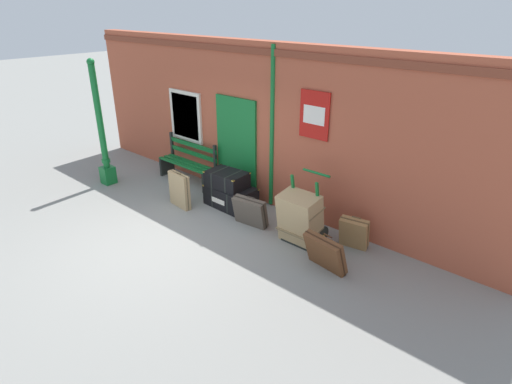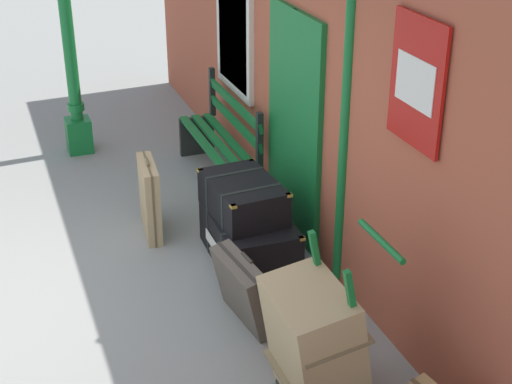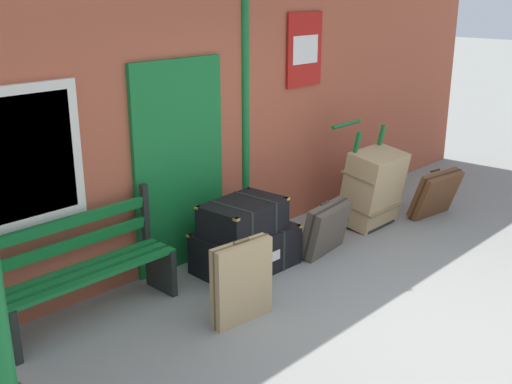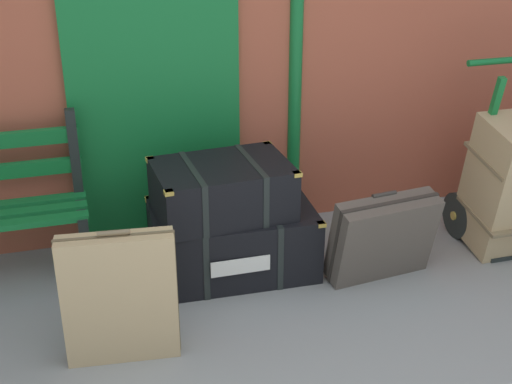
{
  "view_description": "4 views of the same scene",
  "coord_description": "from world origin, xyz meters",
  "px_view_note": "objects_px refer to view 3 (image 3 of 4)",
  "views": [
    {
      "loc": [
        5.45,
        -3.63,
        3.82
      ],
      "look_at": [
        0.64,
        1.79,
        0.56
      ],
      "focal_mm": 29.47,
      "sensor_mm": 36.0,
      "label": 1
    },
    {
      "loc": [
        5.4,
        -0.13,
        3.56
      ],
      "look_at": [
        0.09,
        1.85,
        0.76
      ],
      "focal_mm": 53.82,
      "sensor_mm": 36.0,
      "label": 2
    },
    {
      "loc": [
        -4.27,
        -2.24,
        2.75
      ],
      "look_at": [
        -0.16,
        1.68,
        0.87
      ],
      "focal_mm": 43.88,
      "sensor_mm": 36.0,
      "label": 3
    },
    {
      "loc": [
        -1.03,
        -1.96,
        2.39
      ],
      "look_at": [
        -0.01,
        1.7,
        0.6
      ],
      "focal_mm": 49.92,
      "sensor_mm": 36.0,
      "label": 4
    }
  ],
  "objects_px": {
    "porters_trolley": "(360,200)",
    "large_brown_trunk": "(373,188)",
    "suitcase_umber": "(436,194)",
    "suitcase_cream": "(375,181)",
    "steamer_trunk_middle": "(243,217)",
    "suitcase_slate": "(326,229)",
    "steamer_trunk_base": "(246,249)",
    "platform_bench": "(85,270)",
    "suitcase_tan": "(242,282)"
  },
  "relations": [
    {
      "from": "large_brown_trunk",
      "to": "steamer_trunk_base",
      "type": "bearing_deg",
      "value": 172.84
    },
    {
      "from": "steamer_trunk_base",
      "to": "steamer_trunk_middle",
      "type": "bearing_deg",
      "value": -154.52
    },
    {
      "from": "large_brown_trunk",
      "to": "suitcase_umber",
      "type": "bearing_deg",
      "value": -27.45
    },
    {
      "from": "steamer_trunk_middle",
      "to": "porters_trolley",
      "type": "height_order",
      "value": "porters_trolley"
    },
    {
      "from": "suitcase_umber",
      "to": "suitcase_cream",
      "type": "bearing_deg",
      "value": 89.66
    },
    {
      "from": "steamer_trunk_base",
      "to": "suitcase_tan",
      "type": "relative_size",
      "value": 1.36
    },
    {
      "from": "suitcase_umber",
      "to": "steamer_trunk_middle",
      "type": "bearing_deg",
      "value": 167.39
    },
    {
      "from": "steamer_trunk_base",
      "to": "porters_trolley",
      "type": "relative_size",
      "value": 0.86
    },
    {
      "from": "suitcase_slate",
      "to": "suitcase_umber",
      "type": "relative_size",
      "value": 0.95
    },
    {
      "from": "steamer_trunk_middle",
      "to": "suitcase_cream",
      "type": "height_order",
      "value": "steamer_trunk_middle"
    },
    {
      "from": "platform_bench",
      "to": "steamer_trunk_base",
      "type": "distance_m",
      "value": 1.7
    },
    {
      "from": "suitcase_cream",
      "to": "suitcase_umber",
      "type": "xyz_separation_m",
      "value": [
        -0.01,
        -0.88,
        0.02
      ]
    },
    {
      "from": "steamer_trunk_base",
      "to": "large_brown_trunk",
      "type": "xyz_separation_m",
      "value": [
        1.91,
        -0.24,
        0.26
      ]
    },
    {
      "from": "platform_bench",
      "to": "large_brown_trunk",
      "type": "relative_size",
      "value": 1.71
    },
    {
      "from": "platform_bench",
      "to": "porters_trolley",
      "type": "relative_size",
      "value": 1.34
    },
    {
      "from": "suitcase_cream",
      "to": "suitcase_tan",
      "type": "xyz_separation_m",
      "value": [
        -3.47,
        -0.93,
        0.08
      ]
    },
    {
      "from": "suitcase_cream",
      "to": "steamer_trunk_base",
      "type": "bearing_deg",
      "value": -175.13
    },
    {
      "from": "platform_bench",
      "to": "suitcase_tan",
      "type": "distance_m",
      "value": 1.34
    },
    {
      "from": "porters_trolley",
      "to": "large_brown_trunk",
      "type": "relative_size",
      "value": 1.28
    },
    {
      "from": "suitcase_cream",
      "to": "suitcase_tan",
      "type": "distance_m",
      "value": 3.59
    },
    {
      "from": "large_brown_trunk",
      "to": "suitcase_umber",
      "type": "height_order",
      "value": "large_brown_trunk"
    },
    {
      "from": "porters_trolley",
      "to": "suitcase_umber",
      "type": "distance_m",
      "value": 0.98
    },
    {
      "from": "steamer_trunk_middle",
      "to": "porters_trolley",
      "type": "bearing_deg",
      "value": -0.99
    },
    {
      "from": "steamer_trunk_middle",
      "to": "large_brown_trunk",
      "type": "relative_size",
      "value": 0.9
    },
    {
      "from": "steamer_trunk_middle",
      "to": "suitcase_slate",
      "type": "height_order",
      "value": "steamer_trunk_middle"
    },
    {
      "from": "steamer_trunk_base",
      "to": "steamer_trunk_middle",
      "type": "xyz_separation_m",
      "value": [
        -0.07,
        -0.03,
        0.37
      ]
    },
    {
      "from": "large_brown_trunk",
      "to": "suitcase_slate",
      "type": "xyz_separation_m",
      "value": [
        -1.05,
        -0.11,
        -0.19
      ]
    },
    {
      "from": "steamer_trunk_base",
      "to": "suitcase_slate",
      "type": "relative_size",
      "value": 1.5
    },
    {
      "from": "platform_bench",
      "to": "large_brown_trunk",
      "type": "bearing_deg",
      "value": -8.52
    },
    {
      "from": "suitcase_slate",
      "to": "suitcase_umber",
      "type": "xyz_separation_m",
      "value": [
        1.84,
        -0.3,
        0.02
      ]
    },
    {
      "from": "porters_trolley",
      "to": "large_brown_trunk",
      "type": "bearing_deg",
      "value": -90.0
    },
    {
      "from": "steamer_trunk_base",
      "to": "large_brown_trunk",
      "type": "relative_size",
      "value": 1.1
    },
    {
      "from": "porters_trolley",
      "to": "large_brown_trunk",
      "type": "height_order",
      "value": "porters_trolley"
    },
    {
      "from": "steamer_trunk_middle",
      "to": "platform_bench",
      "type": "bearing_deg",
      "value": 168.45
    },
    {
      "from": "steamer_trunk_base",
      "to": "suitcase_cream",
      "type": "bearing_deg",
      "value": 4.87
    },
    {
      "from": "platform_bench",
      "to": "suitcase_slate",
      "type": "relative_size",
      "value": 2.34
    },
    {
      "from": "steamer_trunk_middle",
      "to": "suitcase_slate",
      "type": "bearing_deg",
      "value": -19.24
    },
    {
      "from": "steamer_trunk_middle",
      "to": "suitcase_umber",
      "type": "height_order",
      "value": "steamer_trunk_middle"
    },
    {
      "from": "suitcase_tan",
      "to": "large_brown_trunk",
      "type": "bearing_deg",
      "value": 9.83
    },
    {
      "from": "platform_bench",
      "to": "suitcase_cream",
      "type": "xyz_separation_m",
      "value": [
        4.36,
        -0.06,
        -0.16
      ]
    },
    {
      "from": "platform_bench",
      "to": "porters_trolley",
      "type": "bearing_deg",
      "value": -5.76
    },
    {
      "from": "suitcase_cream",
      "to": "suitcase_umber",
      "type": "bearing_deg",
      "value": -90.34
    },
    {
      "from": "steamer_trunk_base",
      "to": "large_brown_trunk",
      "type": "height_order",
      "value": "large_brown_trunk"
    },
    {
      "from": "suitcase_umber",
      "to": "steamer_trunk_base",
      "type": "bearing_deg",
      "value": 166.47
    },
    {
      "from": "platform_bench",
      "to": "suitcase_slate",
      "type": "height_order",
      "value": "platform_bench"
    },
    {
      "from": "suitcase_tan",
      "to": "steamer_trunk_base",
      "type": "bearing_deg",
      "value": 42.66
    },
    {
      "from": "suitcase_tan",
      "to": "suitcase_umber",
      "type": "bearing_deg",
      "value": 0.9
    },
    {
      "from": "suitcase_slate",
      "to": "suitcase_tan",
      "type": "height_order",
      "value": "suitcase_tan"
    },
    {
      "from": "platform_bench",
      "to": "suitcase_umber",
      "type": "distance_m",
      "value": 4.46
    },
    {
      "from": "suitcase_cream",
      "to": "suitcase_umber",
      "type": "relative_size",
      "value": 0.8
    }
  ]
}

